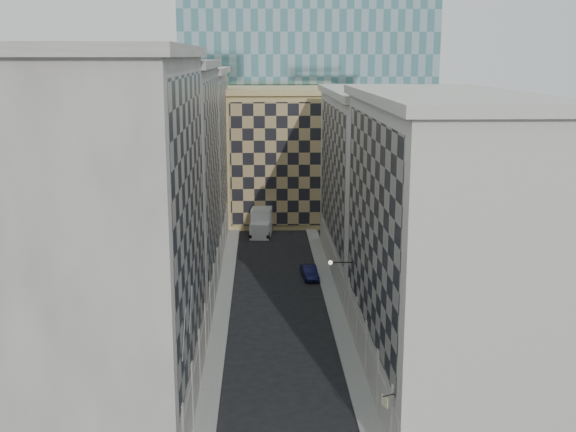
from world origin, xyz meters
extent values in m
cube|color=gray|center=(-5.25, 30.00, 0.07)|extent=(1.50, 100.00, 0.15)
cube|color=gray|center=(5.25, 30.00, 0.07)|extent=(1.50, 100.00, 0.15)
cube|color=gray|center=(-11.00, 11.00, 11.50)|extent=(10.00, 22.00, 23.00)
cube|color=gray|center=(-6.12, 11.00, 13.00)|extent=(0.25, 19.36, 18.00)
cube|color=gray|center=(-6.20, 11.00, 1.60)|extent=(0.45, 21.12, 3.20)
cube|color=gray|center=(-11.00, 11.00, 23.35)|extent=(10.80, 22.80, 0.70)
cylinder|color=gray|center=(-6.35, 8.25, 2.20)|extent=(0.90, 0.90, 4.40)
cylinder|color=gray|center=(-6.35, 13.75, 2.20)|extent=(0.90, 0.90, 4.40)
cylinder|color=gray|center=(-6.35, 19.25, 2.20)|extent=(0.90, 0.90, 4.40)
cube|color=gray|center=(-11.00, 33.00, 11.00)|extent=(10.00, 22.00, 22.00)
cube|color=gray|center=(-6.12, 33.00, 12.50)|extent=(0.25, 19.36, 17.00)
cube|color=gray|center=(-6.20, 33.00, 1.60)|extent=(0.45, 21.12, 3.20)
cube|color=gray|center=(-11.00, 33.00, 22.35)|extent=(10.80, 22.80, 0.70)
cylinder|color=gray|center=(-6.35, 24.75, 2.20)|extent=(0.90, 0.90, 4.40)
cylinder|color=gray|center=(-6.35, 30.25, 2.20)|extent=(0.90, 0.90, 4.40)
cylinder|color=gray|center=(-6.35, 35.75, 2.20)|extent=(0.90, 0.90, 4.40)
cylinder|color=gray|center=(-6.35, 41.25, 2.20)|extent=(0.90, 0.90, 4.40)
cube|color=gray|center=(-11.00, 55.00, 10.50)|extent=(10.00, 22.00, 21.00)
cube|color=gray|center=(-6.12, 55.00, 12.00)|extent=(0.25, 19.36, 16.00)
cube|color=gray|center=(-6.20, 55.00, 1.60)|extent=(0.45, 21.12, 3.20)
cube|color=gray|center=(-11.00, 55.00, 21.35)|extent=(10.80, 22.80, 0.70)
cylinder|color=gray|center=(-6.35, 46.75, 2.20)|extent=(0.90, 0.90, 4.40)
cylinder|color=gray|center=(-6.35, 52.25, 2.20)|extent=(0.90, 0.90, 4.40)
cylinder|color=gray|center=(-6.35, 57.75, 2.20)|extent=(0.90, 0.90, 4.40)
cylinder|color=gray|center=(-6.35, 63.25, 2.20)|extent=(0.90, 0.90, 4.40)
cube|color=beige|center=(11.00, 15.00, 10.00)|extent=(10.00, 26.00, 20.00)
cube|color=gray|center=(6.12, 15.00, 11.50)|extent=(0.25, 22.88, 15.00)
cube|color=beige|center=(6.20, 15.00, 1.60)|extent=(0.45, 24.96, 3.20)
cube|color=beige|center=(11.00, 15.00, 20.35)|extent=(10.80, 26.80, 0.70)
cylinder|color=beige|center=(6.35, 4.60, 2.20)|extent=(0.90, 0.90, 4.40)
cylinder|color=beige|center=(6.35, 9.80, 2.20)|extent=(0.90, 0.90, 4.40)
cylinder|color=beige|center=(6.35, 15.00, 2.20)|extent=(0.90, 0.90, 4.40)
cylinder|color=beige|center=(6.35, 20.20, 2.20)|extent=(0.90, 0.90, 4.40)
cylinder|color=beige|center=(6.35, 25.40, 2.20)|extent=(0.90, 0.90, 4.40)
cube|color=beige|center=(11.00, 42.00, 9.50)|extent=(10.00, 28.00, 19.00)
cube|color=gray|center=(6.12, 42.00, 11.00)|extent=(0.25, 24.64, 14.00)
cube|color=beige|center=(6.20, 42.00, 1.60)|extent=(0.45, 26.88, 3.20)
cube|color=beige|center=(11.00, 42.00, 19.35)|extent=(10.80, 28.80, 0.70)
cube|color=tan|center=(2.00, 68.00, 9.00)|extent=(16.00, 14.00, 18.00)
cube|color=tan|center=(2.00, 60.90, 9.00)|extent=(15.20, 0.25, 16.50)
cube|color=tan|center=(2.00, 68.00, 18.40)|extent=(16.80, 14.80, 0.80)
cube|color=#2C2722|center=(0.00, 82.00, 14.00)|extent=(6.00, 6.00, 28.00)
cube|color=#2C2722|center=(0.00, 82.00, 28.70)|extent=(7.00, 7.00, 1.40)
cylinder|color=gray|center=(-5.90, 4.00, 8.00)|extent=(0.10, 2.33, 2.33)
cylinder|color=gray|center=(-5.90, 8.00, 8.00)|extent=(0.10, 2.33, 2.33)
cylinder|color=black|center=(5.10, 24.00, 6.20)|extent=(1.80, 0.08, 0.08)
sphere|color=#FFE5B2|center=(4.20, 24.00, 6.20)|extent=(0.36, 0.36, 0.36)
cube|color=silver|center=(-1.72, 56.90, 1.01)|extent=(2.72, 2.92, 2.03)
cube|color=silver|center=(-1.45, 59.82, 1.75)|extent=(2.96, 4.28, 3.49)
cylinder|color=black|center=(-2.93, 56.11, 0.51)|extent=(0.43, 1.04, 1.01)
cylinder|color=black|center=(-0.68, 55.90, 0.51)|extent=(0.43, 1.04, 1.01)
cylinder|color=black|center=(-2.45, 61.27, 0.51)|extent=(0.43, 1.04, 1.01)
cylinder|color=black|center=(-0.21, 61.06, 0.51)|extent=(0.43, 1.04, 1.01)
imported|color=#10123C|center=(3.50, 39.35, 0.69)|extent=(1.88, 4.34, 1.39)
cylinder|color=black|center=(5.60, 3.85, 4.16)|extent=(0.69, 0.34, 0.06)
cube|color=#B6B086|center=(5.40, 3.85, 3.80)|extent=(0.30, 0.60, 0.63)
camera|label=1|loc=(-1.56, -33.78, 23.04)|focal=45.00mm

